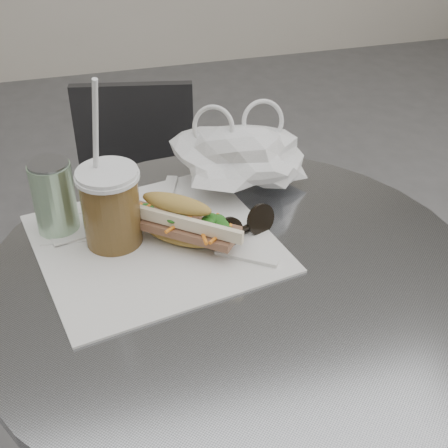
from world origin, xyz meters
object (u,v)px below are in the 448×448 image
object	(u,v)px
cafe_table	(233,394)
banh_mi	(178,221)
chair_far	(141,249)
sunglasses	(244,228)
iced_coffee	(111,206)
drink_can	(54,198)

from	to	relation	value
cafe_table	banh_mi	xyz separation A→B (m)	(-0.06, 0.10, 0.32)
cafe_table	chair_far	distance (m)	0.66
cafe_table	sunglasses	world-z (taller)	sunglasses
chair_far	iced_coffee	size ratio (longest dim) A/B	2.60
iced_coffee	banh_mi	bearing A→B (deg)	-15.29
chair_far	drink_can	size ratio (longest dim) A/B	5.76
iced_coffee	sunglasses	world-z (taller)	iced_coffee
cafe_table	banh_mi	distance (m)	0.34
chair_far	banh_mi	xyz separation A→B (m)	(0.01, -0.54, 0.45)
cafe_table	iced_coffee	bearing A→B (deg)	142.57
cafe_table	chair_far	bearing A→B (deg)	96.20
cafe_table	iced_coffee	distance (m)	0.40
chair_far	sunglasses	xyz separation A→B (m)	(0.11, -0.56, 0.43)
iced_coffee	drink_can	bearing A→B (deg)	146.11
cafe_table	chair_far	world-z (taller)	cafe_table
sunglasses	drink_can	size ratio (longest dim) A/B	0.91
cafe_table	drink_can	bearing A→B (deg)	143.73
sunglasses	chair_far	bearing A→B (deg)	79.72
cafe_table	banh_mi	size ratio (longest dim) A/B	3.20
chair_far	banh_mi	bearing A→B (deg)	102.12
cafe_table	sunglasses	size ratio (longest dim) A/B	6.59
chair_far	banh_mi	distance (m)	0.71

